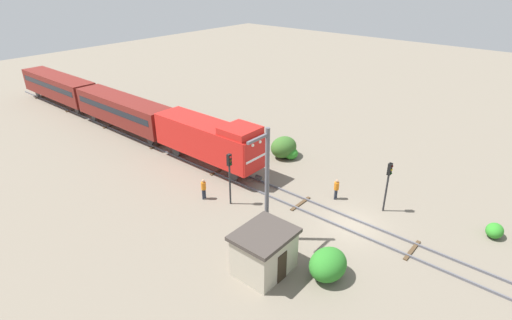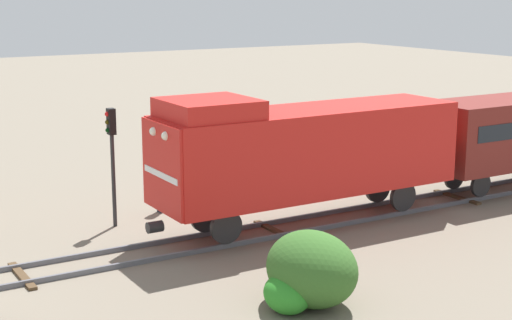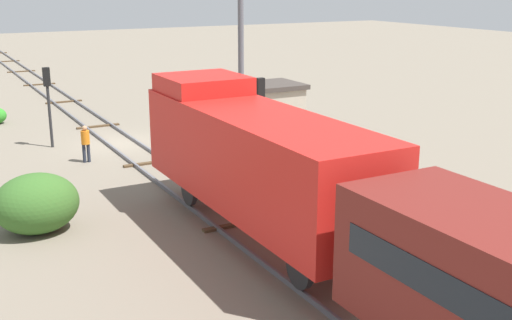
# 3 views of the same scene
# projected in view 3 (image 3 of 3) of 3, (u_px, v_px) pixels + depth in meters

# --- Properties ---
(ground_plane) EXTENTS (154.90, 154.90, 0.00)m
(ground_plane) POSITION_uv_depth(u_px,v_px,m) (121.00, 143.00, 32.46)
(ground_plane) COLOR #756B5B
(railway_track) EXTENTS (2.40, 103.26, 0.16)m
(railway_track) POSITION_uv_depth(u_px,v_px,m) (121.00, 142.00, 32.44)
(railway_track) COLOR #595960
(railway_track) RESTS_ON ground
(locomotive) EXTENTS (2.90, 11.60, 4.60)m
(locomotive) POSITION_uv_depth(u_px,v_px,m) (252.00, 154.00, 19.79)
(locomotive) COLOR red
(locomotive) RESTS_ON railway_track
(traffic_signal_near) EXTENTS (0.32, 0.34, 3.94)m
(traffic_signal_near) POSITION_uv_depth(u_px,v_px,m) (48.00, 92.00, 31.02)
(traffic_signal_near) COLOR #262628
(traffic_signal_near) RESTS_ON ground
(traffic_signal_mid) EXTENTS (0.32, 0.34, 4.18)m
(traffic_signal_mid) POSITION_uv_depth(u_px,v_px,m) (260.00, 109.00, 26.11)
(traffic_signal_mid) COLOR #262628
(traffic_signal_mid) RESTS_ON ground
(worker_near_track) EXTENTS (0.38, 0.38, 1.70)m
(worker_near_track) POSITION_uv_depth(u_px,v_px,m) (85.00, 141.00, 28.84)
(worker_near_track) COLOR #262B38
(worker_near_track) RESTS_ON ground
(worker_by_signal) EXTENTS (0.38, 0.38, 1.70)m
(worker_by_signal) POSITION_uv_depth(u_px,v_px,m) (303.00, 164.00, 25.24)
(worker_by_signal) COLOR #262B38
(worker_by_signal) RESTS_ON ground
(catenary_mast) EXTENTS (1.94, 0.28, 7.92)m
(catenary_mast) POSITION_uv_depth(u_px,v_px,m) (242.00, 62.00, 30.58)
(catenary_mast) COLOR #595960
(catenary_mast) RESTS_ON ground
(relay_hut) EXTENTS (3.50, 2.90, 2.74)m
(relay_hut) POSITION_uv_depth(u_px,v_px,m) (267.00, 109.00, 34.02)
(relay_hut) COLOR #B2A893
(relay_hut) RESTS_ON ground
(bush_near) EXTENTS (1.40, 1.15, 1.02)m
(bush_near) POSITION_uv_depth(u_px,v_px,m) (29.00, 210.00, 21.51)
(bush_near) COLOR #2C8726
(bush_near) RESTS_ON ground
(bush_mid) EXTENTS (2.50, 2.05, 1.82)m
(bush_mid) POSITION_uv_depth(u_px,v_px,m) (209.00, 111.00, 35.93)
(bush_mid) COLOR #2B7926
(bush_mid) RESTS_ON ground
(bush_far) EXTENTS (2.74, 2.24, 1.99)m
(bush_far) POSITION_uv_depth(u_px,v_px,m) (36.00, 204.00, 20.72)
(bush_far) COLOR #356326
(bush_far) RESTS_ON ground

